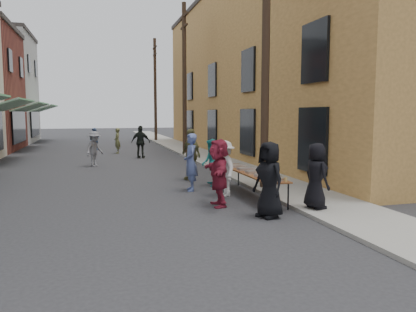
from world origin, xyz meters
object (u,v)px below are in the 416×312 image
guest_front_a (269,180)px  guest_front_c (211,163)px  server (316,176)px  catering_tray_sausage (274,179)px  utility_pole_near (266,50)px  utility_pole_mid (184,80)px  utility_pole_far (155,90)px  serving_table (251,173)px

guest_front_a → guest_front_c: (-0.16, 4.45, -0.11)m
guest_front_a → server: bearing=78.5°
catering_tray_sausage → guest_front_c: (-0.65, 3.69, 0.02)m
utility_pole_near → utility_pole_mid: 12.00m
utility_pole_near → guest_front_a: bearing=-111.7°
utility_pole_mid → guest_front_a: bearing=-94.9°
utility_pole_far → server: size_ratio=5.41×
server → guest_front_c: bearing=13.7°
serving_table → server: server is taller
utility_pole_mid → utility_pole_far: size_ratio=1.00×
serving_table → guest_front_c: guest_front_c is taller
utility_pole_far → server: 27.38m
utility_pole_far → catering_tray_sausage: 26.81m
utility_pole_mid → server: 15.56m
utility_pole_mid → guest_front_a: (-1.31, -15.30, -3.58)m
utility_pole_far → guest_front_c: size_ratio=5.54×
catering_tray_sausage → guest_front_a: (-0.50, -0.76, 0.13)m
guest_front_a → server: (1.36, 0.15, 0.01)m
utility_pole_near → catering_tray_sausage: size_ratio=18.00×
utility_pole_mid → guest_front_c: (-1.47, -10.85, -3.69)m
catering_tray_sausage → guest_front_a: bearing=-123.2°
utility_pole_mid → catering_tray_sausage: 15.03m
utility_pole_near → utility_pole_far: 24.00m
guest_front_c → server: (1.52, -4.29, 0.12)m
serving_table → guest_front_a: bearing=-101.6°
utility_pole_mid → guest_front_c: utility_pole_mid is taller
utility_pole_near → serving_table: 3.98m
utility_pole_mid → utility_pole_far: 12.00m
server → catering_tray_sausage: bearing=49.4°
utility_pole_mid → serving_table: 13.46m
utility_pole_mid → catering_tray_sausage: (-0.82, -14.54, -3.71)m
serving_table → catering_tray_sausage: size_ratio=8.00×
utility_pole_near → server: (0.05, -3.14, -3.57)m
guest_front_c → utility_pole_mid: bearing=-179.6°
utility_pole_mid → utility_pole_far: bearing=90.0°
utility_pole_near → guest_front_c: 4.13m
guest_front_c → utility_pole_far: bearing=-175.6°
utility_pole_mid → catering_tray_sausage: bearing=-93.2°
utility_pole_near → utility_pole_mid: bearing=90.0°
guest_front_c → guest_front_a: bearing=10.1°
serving_table → utility_pole_far: bearing=88.1°
serving_table → guest_front_c: (-0.65, 2.04, 0.10)m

